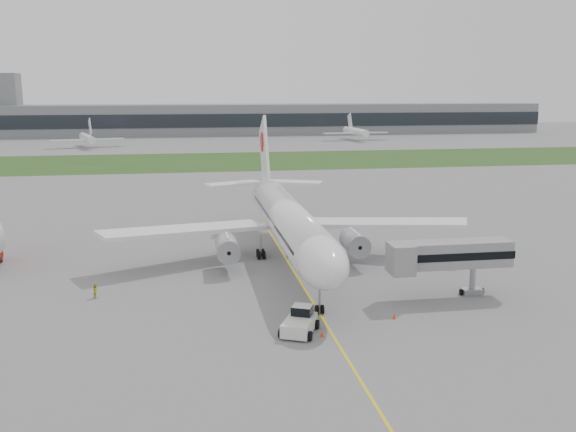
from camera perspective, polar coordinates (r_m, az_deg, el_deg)
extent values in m
plane|color=gray|center=(79.03, 0.52, -4.97)|extent=(600.00, 600.00, 0.00)
cube|color=#224B1C|center=(196.38, -5.53, 4.89)|extent=(600.00, 50.00, 0.02)
cube|color=gray|center=(305.33, -7.00, 8.51)|extent=(320.00, 22.00, 14.00)
cube|color=#1F252D|center=(294.36, -6.91, 8.40)|extent=(320.00, 0.60, 6.00)
cylinder|color=white|center=(81.49, 0.04, -0.40)|extent=(5.00, 38.00, 5.00)
ellipsoid|color=white|center=(62.87, 2.96, -4.01)|extent=(5.00, 11.00, 5.00)
cube|color=black|center=(61.69, 3.17, -3.45)|extent=(3.20, 1.54, 1.14)
cone|color=white|center=(102.76, -1.97, 2.53)|extent=(5.00, 10.53, 6.16)
cube|color=white|center=(82.64, -9.12, -1.23)|extent=(22.13, 13.52, 1.70)
cube|color=white|center=(86.66, 8.33, -0.62)|extent=(22.13, 13.52, 1.70)
cylinder|color=#A8A8AD|center=(78.75, -5.42, -2.82)|extent=(2.70, 5.20, 2.70)
cylinder|color=#A8A8AD|center=(81.37, 5.90, -2.36)|extent=(2.70, 5.20, 2.70)
cube|color=white|center=(103.57, -2.10, 5.44)|extent=(0.45, 10.90, 12.76)
cylinder|color=#B41B0A|center=(104.37, -2.18, 6.59)|extent=(0.60, 3.20, 3.20)
cube|color=white|center=(104.64, -4.87, 2.88)|extent=(9.54, 6.34, 0.35)
cube|color=white|center=(105.89, 0.54, 3.02)|extent=(9.54, 6.34, 0.35)
cylinder|color=#9A9BA0|center=(64.53, 2.83, -7.37)|extent=(0.24, 0.24, 3.10)
cylinder|color=black|center=(85.10, -2.42, -3.39)|extent=(1.40, 1.10, 1.10)
cylinder|color=black|center=(86.08, 1.82, -3.22)|extent=(1.40, 1.10, 1.10)
cube|color=silver|center=(59.84, 1.00, -9.67)|extent=(4.10, 5.08, 1.19)
cube|color=silver|center=(60.57, 1.28, -8.40)|extent=(2.28, 2.18, 0.99)
cube|color=black|center=(60.56, 1.28, -8.36)|extent=(2.34, 2.25, 0.84)
cylinder|color=black|center=(61.62, 0.12, -9.37)|extent=(0.68, 0.95, 0.89)
cylinder|color=black|center=(61.03, 2.58, -9.59)|extent=(0.68, 0.95, 0.89)
cylinder|color=black|center=(58.95, -0.64, -10.36)|extent=(0.68, 0.95, 0.89)
cylinder|color=black|center=(58.33, 1.94, -10.61)|extent=(0.68, 0.95, 0.89)
cube|color=gray|center=(70.66, 14.34, -3.29)|extent=(12.92, 2.79, 2.77)
cube|color=black|center=(70.66, 14.34, -3.29)|extent=(13.10, 2.88, 0.83)
cube|color=gray|center=(67.65, 9.99, -3.76)|extent=(2.40, 3.14, 3.14)
cylinder|color=#9A9BA0|center=(73.01, 16.08, -5.39)|extent=(0.65, 0.65, 3.51)
cube|color=#9A9BA0|center=(73.43, 16.01, -6.46)|extent=(2.22, 1.30, 0.65)
cylinder|color=black|center=(72.93, 15.16, -6.54)|extent=(0.28, 0.65, 0.65)
cylinder|color=black|center=(73.94, 16.86, -6.39)|extent=(0.28, 0.65, 0.65)
cone|color=#F6390C|center=(59.27, 3.04, -10.43)|extent=(0.41, 0.41, 0.56)
cone|color=#F6390C|center=(64.35, 9.43, -8.78)|extent=(0.39, 0.39, 0.54)
imported|color=#B4FF2A|center=(58.63, 1.83, -10.15)|extent=(0.67, 0.65, 1.55)
imported|color=gold|center=(72.36, -16.70, -6.37)|extent=(0.74, 0.88, 1.61)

